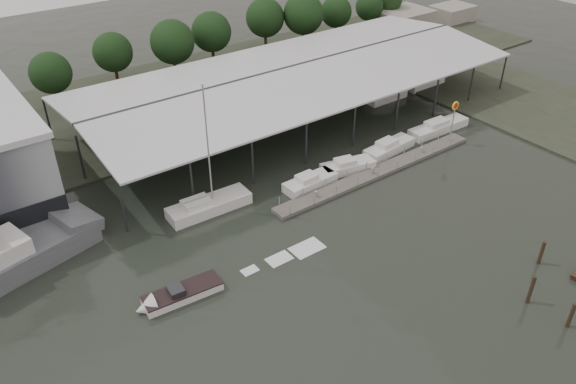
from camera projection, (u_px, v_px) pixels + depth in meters
ground at (334, 274)px, 48.80m from camera, size 200.00×200.00×0.00m
land_strip_far at (136, 109)px, 77.05m from camera, size 140.00×30.00×0.30m
land_strip_east at (535, 106)px, 77.83m from camera, size 20.00×60.00×0.30m
covered_boat_shed at (296, 70)px, 72.75m from camera, size 58.24×24.00×6.96m
floating_dock at (378, 172)px, 62.87m from camera, size 28.00×2.00×1.40m
shell_fuel_sign at (454, 114)px, 66.79m from camera, size 1.10×0.18×5.55m
distant_commercial_buildings at (419, 18)px, 107.22m from camera, size 22.00×8.00×4.00m
white_sailboat at (208, 206)px, 56.43m from camera, size 8.70×2.91×13.71m
speedboat_underway at (176, 296)px, 45.95m from camera, size 18.24×3.64×2.00m
moored_cruiser_0 at (310, 182)px, 60.26m from camera, size 6.22×2.42×1.70m
moored_cruiser_1 at (347, 166)px, 63.08m from camera, size 6.47×3.50×1.70m
moored_cruiser_2 at (389, 147)px, 66.77m from camera, size 7.28×2.84×1.70m
moored_cruiser_3 at (438, 127)px, 71.27m from camera, size 8.95×2.48×1.70m
horizon_tree_line at (251, 26)px, 89.46m from camera, size 68.21×9.95×10.02m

